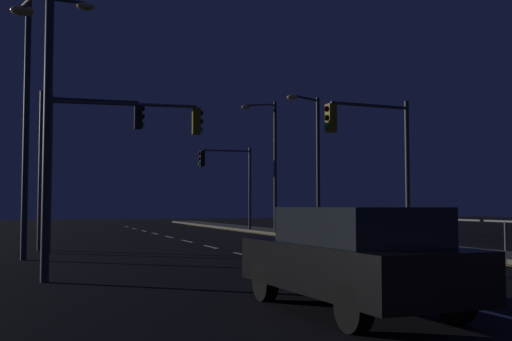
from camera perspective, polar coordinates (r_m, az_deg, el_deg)
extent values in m
plane|color=black|center=(20.57, -1.55, -7.73)|extent=(112.00, 112.00, 0.00)
cube|color=gray|center=(23.59, 14.63, -6.89)|extent=(2.28, 77.00, 0.14)
cube|color=silver|center=(12.79, 10.46, -10.36)|extent=(0.14, 2.00, 0.01)
cube|color=silver|center=(16.36, 3.37, -8.85)|extent=(0.14, 2.00, 0.01)
cube|color=silver|center=(20.09, -1.11, -7.82)|extent=(0.14, 2.00, 0.01)
cube|color=silver|center=(23.91, -4.15, -7.09)|extent=(0.14, 2.00, 0.01)
cube|color=silver|center=(27.78, -6.35, -6.55)|extent=(0.14, 2.00, 0.01)
cube|color=silver|center=(31.68, -8.01, -6.13)|extent=(0.14, 2.00, 0.01)
cube|color=silver|center=(35.61, -9.30, -5.81)|extent=(0.14, 2.00, 0.01)
cube|color=silver|center=(39.55, -10.33, -5.54)|extent=(0.14, 2.00, 0.01)
cube|color=silver|center=(43.50, -11.17, -5.32)|extent=(0.14, 2.00, 0.01)
cube|color=silver|center=(47.46, -11.88, -5.14)|extent=(0.14, 2.00, 0.01)
cube|color=gold|center=(27.24, 6.24, -6.61)|extent=(0.14, 53.00, 0.01)
cube|color=black|center=(9.52, 8.74, -8.81)|extent=(2.03, 4.48, 0.70)
cube|color=#1E2328|center=(9.26, 9.50, -5.08)|extent=(1.72, 2.54, 0.55)
cylinder|color=black|center=(10.44, 0.86, -10.28)|extent=(0.25, 0.65, 0.64)
cylinder|color=black|center=(11.16, 8.55, -9.80)|extent=(0.25, 0.65, 0.64)
cylinder|color=black|center=(7.95, 9.05, -12.44)|extent=(0.25, 0.65, 0.64)
cylinder|color=black|center=(8.88, 18.08, -11.36)|extent=(0.25, 0.65, 0.64)
cylinder|color=#38383D|center=(22.27, 13.89, -0.29)|extent=(0.16, 0.16, 5.16)
cylinder|color=#38383D|center=(21.64, 10.52, 5.96)|extent=(3.08, 0.29, 0.11)
cube|color=olive|center=(20.76, 6.98, 4.86)|extent=(0.30, 0.36, 0.95)
sphere|color=black|center=(20.73, 6.60, 5.70)|extent=(0.20, 0.20, 0.20)
sphere|color=black|center=(20.69, 6.60, 4.88)|extent=(0.20, 0.20, 0.20)
sphere|color=#19D84C|center=(20.65, 6.61, 4.06)|extent=(0.20, 0.20, 0.20)
cylinder|color=#4C4C51|center=(21.86, -18.63, -0.23)|extent=(0.16, 0.16, 5.39)
cylinder|color=#4C4C51|center=(22.02, -12.02, 6.06)|extent=(4.95, 0.66, 0.11)
cube|color=olive|center=(22.12, -5.57, 4.58)|extent=(0.32, 0.37, 0.95)
sphere|color=black|center=(22.19, -5.16, 5.34)|extent=(0.20, 0.20, 0.20)
sphere|color=black|center=(22.14, -5.17, 4.57)|extent=(0.20, 0.20, 0.20)
sphere|color=#19D84C|center=(22.10, -5.17, 3.80)|extent=(0.20, 0.20, 0.20)
cylinder|color=#2D3033|center=(38.10, -0.58, -1.65)|extent=(0.16, 0.16, 5.10)
cylinder|color=#4C4C51|center=(37.87, -2.77, 1.85)|extent=(3.02, 0.29, 0.11)
cube|color=black|center=(37.50, -5.02, 1.10)|extent=(0.30, 0.36, 0.95)
sphere|color=black|center=(37.50, -5.25, 1.56)|extent=(0.20, 0.20, 0.20)
sphere|color=black|center=(37.47, -5.25, 1.11)|extent=(0.20, 0.20, 0.20)
sphere|color=#19D84C|center=(37.45, -5.25, 0.65)|extent=(0.20, 0.20, 0.20)
cylinder|color=#4C4C51|center=(23.32, -19.38, 0.03)|extent=(0.16, 0.16, 5.73)
cylinder|color=#2D3033|center=(23.59, -15.06, 6.32)|extent=(3.44, 0.29, 0.11)
cube|color=black|center=(23.61, -10.89, 4.96)|extent=(0.30, 0.35, 0.95)
sphere|color=black|center=(23.67, -10.51, 5.67)|extent=(0.20, 0.20, 0.20)
sphere|color=black|center=(23.62, -10.51, 4.96)|extent=(0.20, 0.20, 0.20)
sphere|color=#19D84C|center=(23.58, -10.52, 4.23)|extent=(0.20, 0.20, 0.20)
cylinder|color=#2D3033|center=(30.30, 5.80, 0.41)|extent=(0.18, 0.18, 6.80)
cylinder|color=#2D3033|center=(29.90, 4.62, 6.73)|extent=(1.80, 1.03, 0.10)
ellipsoid|color=#F9D172|center=(29.11, 3.41, 6.80)|extent=(0.56, 0.36, 0.24)
cylinder|color=#38383D|center=(19.38, -20.57, 4.06)|extent=(0.18, 0.18, 8.00)
cylinder|color=#38383D|center=(20.27, -17.93, 14.86)|extent=(1.66, 0.20, 0.10)
ellipsoid|color=#F9D172|center=(20.32, -15.53, 14.48)|extent=(0.56, 0.36, 0.24)
cylinder|color=#2D3033|center=(35.68, 1.79, 0.43)|extent=(0.18, 0.18, 7.54)
cylinder|color=#4C4C51|center=(36.29, 0.42, 6.12)|extent=(1.53, 1.05, 0.10)
ellipsoid|color=#F9D172|center=(36.48, -0.94, 5.91)|extent=(0.56, 0.36, 0.24)
cylinder|color=#38383D|center=(13.67, -18.80, 3.99)|extent=(0.18, 0.18, 6.56)
ellipsoid|color=#F9D172|center=(16.36, -20.89, 13.71)|extent=(0.56, 0.36, 0.24)
cylinder|color=#59595E|center=(21.37, 22.18, -5.67)|extent=(0.09, 0.09, 0.95)
cylinder|color=#59595E|center=(23.85, 17.06, -5.50)|extent=(0.09, 0.09, 0.95)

